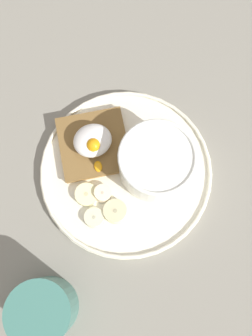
{
  "coord_description": "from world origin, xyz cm",
  "views": [
    {
      "loc": [
        4.74,
        12.96,
        59.68
      ],
      "look_at": [
        0.0,
        0.0,
        5.0
      ],
      "focal_mm": 40.0,
      "sensor_mm": 36.0,
      "label": 1
    }
  ],
  "objects_px": {
    "banana_slice_left": "(115,211)",
    "poached_egg": "(93,141)",
    "banana_slice_right": "(86,195)",
    "oatmeal_bowl": "(156,162)",
    "coffee_mug": "(43,310)",
    "toast_slice": "(94,145)",
    "banana_slice_back": "(94,218)",
    "banana_slice_front": "(102,193)"
  },
  "relations": [
    {
      "from": "banana_slice_front",
      "to": "banana_slice_left",
      "type": "height_order",
      "value": "banana_slice_left"
    },
    {
      "from": "toast_slice",
      "to": "poached_egg",
      "type": "distance_m",
      "value": 0.02
    },
    {
      "from": "banana_slice_right",
      "to": "poached_egg",
      "type": "bearing_deg",
      "value": -117.44
    },
    {
      "from": "poached_egg",
      "to": "oatmeal_bowl",
      "type": "bearing_deg",
      "value": 139.77
    },
    {
      "from": "poached_egg",
      "to": "banana_slice_front",
      "type": "relative_size",
      "value": 2.23
    },
    {
      "from": "banana_slice_front",
      "to": "banana_slice_back",
      "type": "xyz_separation_m",
      "value": [
        0.02,
        0.03,
        -0.0
      ]
    },
    {
      "from": "poached_egg",
      "to": "banana_slice_left",
      "type": "height_order",
      "value": "poached_egg"
    },
    {
      "from": "toast_slice",
      "to": "banana_slice_front",
      "type": "relative_size",
      "value": 3.63
    },
    {
      "from": "poached_egg",
      "to": "banana_slice_front",
      "type": "bearing_deg",
      "value": 80.8
    },
    {
      "from": "oatmeal_bowl",
      "to": "banana_slice_back",
      "type": "height_order",
      "value": "oatmeal_bowl"
    },
    {
      "from": "poached_egg",
      "to": "banana_slice_left",
      "type": "xyz_separation_m",
      "value": [
        0.0,
        0.11,
        -0.02
      ]
    },
    {
      "from": "banana_slice_back",
      "to": "banana_slice_right",
      "type": "xyz_separation_m",
      "value": [
        -0.0,
        -0.04,
        -0.0
      ]
    },
    {
      "from": "banana_slice_back",
      "to": "banana_slice_front",
      "type": "bearing_deg",
      "value": -128.17
    },
    {
      "from": "coffee_mug",
      "to": "toast_slice",
      "type": "bearing_deg",
      "value": -124.14
    },
    {
      "from": "poached_egg",
      "to": "coffee_mug",
      "type": "xyz_separation_m",
      "value": [
        0.14,
        0.2,
        0.0
      ]
    },
    {
      "from": "toast_slice",
      "to": "banana_slice_back",
      "type": "xyz_separation_m",
      "value": [
        0.04,
        0.11,
        -0.0
      ]
    },
    {
      "from": "poached_egg",
      "to": "coffee_mug",
      "type": "height_order",
      "value": "coffee_mug"
    },
    {
      "from": "banana_slice_left",
      "to": "coffee_mug",
      "type": "bearing_deg",
      "value": 35.12
    },
    {
      "from": "banana_slice_left",
      "to": "poached_egg",
      "type": "bearing_deg",
      "value": -91.79
    },
    {
      "from": "oatmeal_bowl",
      "to": "banana_slice_left",
      "type": "relative_size",
      "value": 2.52
    },
    {
      "from": "toast_slice",
      "to": "banana_slice_left",
      "type": "distance_m",
      "value": 0.11
    },
    {
      "from": "oatmeal_bowl",
      "to": "toast_slice",
      "type": "distance_m",
      "value": 0.1
    },
    {
      "from": "oatmeal_bowl",
      "to": "banana_slice_right",
      "type": "distance_m",
      "value": 0.12
    },
    {
      "from": "banana_slice_front",
      "to": "banana_slice_right",
      "type": "xyz_separation_m",
      "value": [
        0.02,
        -0.01,
        -0.0
      ]
    },
    {
      "from": "oatmeal_bowl",
      "to": "poached_egg",
      "type": "bearing_deg",
      "value": -40.23
    },
    {
      "from": "banana_slice_front",
      "to": "banana_slice_back",
      "type": "relative_size",
      "value": 0.84
    },
    {
      "from": "banana_slice_left",
      "to": "banana_slice_back",
      "type": "relative_size",
      "value": 1.13
    },
    {
      "from": "banana_slice_back",
      "to": "coffee_mug",
      "type": "xyz_separation_m",
      "value": [
        0.1,
        0.1,
        0.03
      ]
    },
    {
      "from": "banana_slice_left",
      "to": "banana_slice_right",
      "type": "relative_size",
      "value": 0.96
    },
    {
      "from": "poached_egg",
      "to": "banana_slice_front",
      "type": "height_order",
      "value": "poached_egg"
    },
    {
      "from": "banana_slice_front",
      "to": "banana_slice_right",
      "type": "relative_size",
      "value": 0.71
    },
    {
      "from": "poached_egg",
      "to": "banana_slice_back",
      "type": "bearing_deg",
      "value": 71.23
    },
    {
      "from": "banana_slice_left",
      "to": "banana_slice_back",
      "type": "distance_m",
      "value": 0.03
    },
    {
      "from": "toast_slice",
      "to": "banana_slice_right",
      "type": "xyz_separation_m",
      "value": [
        0.04,
        0.07,
        -0.0
      ]
    },
    {
      "from": "banana_slice_left",
      "to": "banana_slice_right",
      "type": "bearing_deg",
      "value": -50.4
    },
    {
      "from": "banana_slice_right",
      "to": "coffee_mug",
      "type": "relative_size",
      "value": 0.54
    },
    {
      "from": "banana_slice_back",
      "to": "banana_slice_right",
      "type": "distance_m",
      "value": 0.04
    },
    {
      "from": "toast_slice",
      "to": "banana_slice_right",
      "type": "relative_size",
      "value": 2.59
    },
    {
      "from": "banana_slice_back",
      "to": "coffee_mug",
      "type": "bearing_deg",
      "value": 43.47
    },
    {
      "from": "oatmeal_bowl",
      "to": "coffee_mug",
      "type": "relative_size",
      "value": 1.31
    },
    {
      "from": "banana_slice_front",
      "to": "oatmeal_bowl",
      "type": "bearing_deg",
      "value": -172.71
    },
    {
      "from": "toast_slice",
      "to": "poached_egg",
      "type": "xyz_separation_m",
      "value": [
        0.0,
        0.0,
        0.02
      ]
    }
  ]
}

